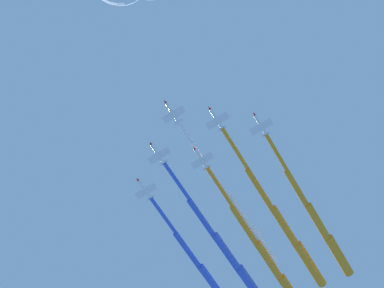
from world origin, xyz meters
TOP-DOWN VIEW (x-y plane):
  - jet_lead at (26.79, 21.05)m, footprint 62.69×50.17m
  - jet_port_inner at (45.73, 20.89)m, footprint 68.31×55.00m
  - jet_starboard_inner at (28.37, 37.64)m, footprint 65.32×51.65m
  - jet_port_mid at (45.14, 36.03)m, footprint 67.64×54.32m
  - jet_starboard_mid at (55.96, 14.30)m, footprint 60.56×50.00m
  - jet_port_outer at (28.32, 53.43)m, footprint 65.39×51.87m

SIDE VIEW (x-z plane):
  - jet_starboard_inner at x=28.37m, z-range 166.61..170.30m
  - jet_port_mid at x=45.14m, z-range 166.68..170.40m
  - jet_starboard_mid at x=55.96m, z-range 166.71..170.38m
  - jet_port_inner at x=45.73m, z-range 167.55..171.22m
  - jet_port_outer at x=28.32m, z-range 168.42..172.09m
  - jet_lead at x=26.79m, z-range 168.86..172.54m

